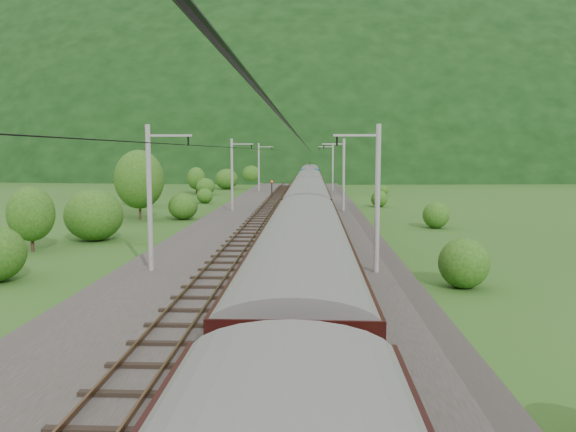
{
  "coord_description": "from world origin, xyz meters",
  "views": [
    {
      "loc": [
        2.65,
        -30.21,
        6.81
      ],
      "look_at": [
        1.11,
        6.66,
        2.6
      ],
      "focal_mm": 35.0,
      "sensor_mm": 36.0,
      "label": 1
    }
  ],
  "objects": [
    {
      "name": "ground",
      "position": [
        0.0,
        0.0,
        0.0
      ],
      "size": [
        600.0,
        600.0,
        0.0
      ],
      "primitive_type": "plane",
      "color": "#274C17",
      "rests_on": "ground"
    },
    {
      "name": "railbed",
      "position": [
        0.0,
        10.0,
        0.15
      ],
      "size": [
        14.0,
        220.0,
        0.3
      ],
      "primitive_type": "cube",
      "color": "#38332D",
      "rests_on": "ground"
    },
    {
      "name": "track_left",
      "position": [
        -2.4,
        10.0,
        0.37
      ],
      "size": [
        2.4,
        220.0,
        0.27
      ],
      "color": "brown",
      "rests_on": "railbed"
    },
    {
      "name": "track_right",
      "position": [
        2.4,
        10.0,
        0.37
      ],
      "size": [
        2.4,
        220.0,
        0.27
      ],
      "color": "brown",
      "rests_on": "railbed"
    },
    {
      "name": "catenary_left",
      "position": [
        -6.12,
        32.0,
        4.5
      ],
      "size": [
        2.54,
        192.28,
        8.0
      ],
      "color": "gray",
      "rests_on": "railbed"
    },
    {
      "name": "catenary_right",
      "position": [
        6.12,
        32.0,
        4.5
      ],
      "size": [
        2.54,
        192.28,
        8.0
      ],
      "color": "gray",
      "rests_on": "railbed"
    },
    {
      "name": "overhead_wires",
      "position": [
        0.0,
        10.0,
        7.1
      ],
      "size": [
        4.83,
        198.0,
        0.03
      ],
      "color": "black",
      "rests_on": "ground"
    },
    {
      "name": "mountain_main",
      "position": [
        0.0,
        260.0,
        0.0
      ],
      "size": [
        504.0,
        360.0,
        244.0
      ],
      "primitive_type": "ellipsoid",
      "color": "black",
      "rests_on": "ground"
    },
    {
      "name": "mountain_ridge",
      "position": [
        -120.0,
        300.0,
        0.0
      ],
      "size": [
        336.0,
        280.0,
        132.0
      ],
      "primitive_type": "ellipsoid",
      "color": "black",
      "rests_on": "ground"
    },
    {
      "name": "train",
      "position": [
        2.4,
        -0.75,
        3.4
      ],
      "size": [
        2.85,
        137.52,
        4.96
      ],
      "color": "black",
      "rests_on": "ground"
    },
    {
      "name": "hazard_post_near",
      "position": [
        -0.17,
        20.6,
        1.12
      ],
      "size": [
        0.17,
        0.17,
        1.64
      ],
      "primitive_type": "cylinder",
      "color": "red",
      "rests_on": "railbed"
    },
    {
      "name": "hazard_post_far",
      "position": [
        0.75,
        64.52,
        0.96
      ],
      "size": [
        0.14,
        0.14,
        1.32
      ],
      "primitive_type": "cylinder",
      "color": "red",
      "rests_on": "railbed"
    },
    {
      "name": "signal",
      "position": [
        -3.11,
        51.23,
        1.7
      ],
      "size": [
        0.26,
        0.26,
        2.38
      ],
      "color": "black",
      "rests_on": "railbed"
    },
    {
      "name": "vegetation_left",
      "position": [
        -13.77,
        14.28,
        2.67
      ],
      "size": [
        13.01,
        142.7,
        7.05
      ],
      "color": "#1A4612",
      "rests_on": "ground"
    },
    {
      "name": "vegetation_right",
      "position": [
        12.04,
        -5.55,
        1.14
      ],
      "size": [
        5.97,
        99.82,
        2.73
      ],
      "color": "#1A4612",
      "rests_on": "ground"
    }
  ]
}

